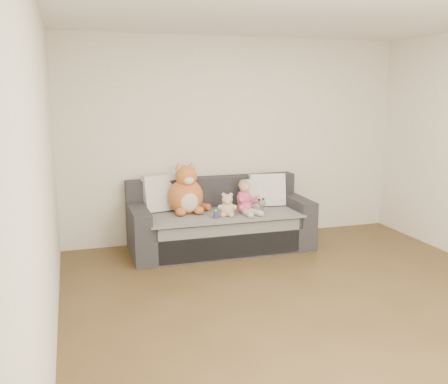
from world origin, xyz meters
name	(u,v)px	position (x,y,z in m)	size (l,w,h in m)	color
room_shell	(308,161)	(0.00, 0.42, 1.30)	(5.00, 5.00, 5.00)	brown
sofa	(219,224)	(-0.35, 2.06, 0.31)	(2.20, 0.94, 0.85)	#2B2B30
cushion_left	(163,193)	(-1.01, 2.30, 0.69)	(0.52, 0.31, 0.46)	silver
cushion_right_back	(257,193)	(0.18, 2.17, 0.65)	(0.42, 0.25, 0.37)	silver
cushion_right_front	(267,190)	(0.32, 2.17, 0.68)	(0.47, 0.25, 0.43)	silver
toddler	(246,199)	(-0.07, 1.88, 0.64)	(0.28, 0.41, 0.40)	#D44B6C
plush_cat	(186,193)	(-0.75, 2.11, 0.71)	(0.52, 0.46, 0.65)	#C96F2C
teddy_bear	(227,207)	(-0.34, 1.79, 0.59)	(0.22, 0.18, 0.29)	tan
plush_cow	(258,206)	(0.08, 1.86, 0.55)	(0.15, 0.23, 0.19)	white
sippy_cup	(216,213)	(-0.49, 1.75, 0.53)	(0.10, 0.06, 0.11)	#523288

